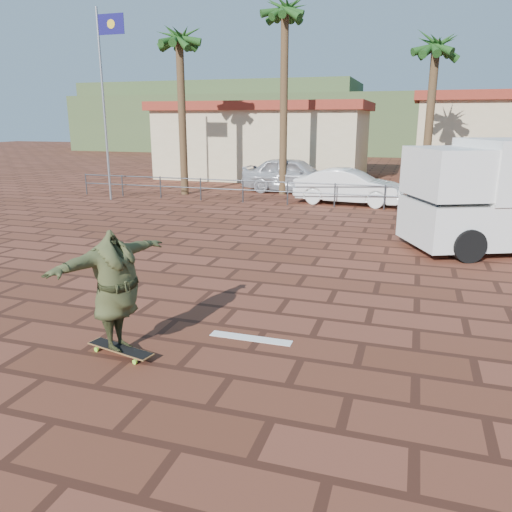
{
  "coord_description": "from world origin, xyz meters",
  "views": [
    {
      "loc": [
        3.1,
        -8.46,
        3.53
      ],
      "look_at": [
        0.1,
        0.99,
        0.8
      ],
      "focal_mm": 35.0,
      "sensor_mm": 36.0,
      "label": 1
    }
  ],
  "objects_px": {
    "car_silver": "(293,175)",
    "skateboarder": "(116,291)",
    "longboard": "(121,349)",
    "car_white": "(349,187)"
  },
  "relations": [
    {
      "from": "longboard",
      "to": "skateboarder",
      "type": "distance_m",
      "value": 0.95
    },
    {
      "from": "car_silver",
      "to": "car_white",
      "type": "distance_m",
      "value": 4.18
    },
    {
      "from": "car_silver",
      "to": "skateboarder",
      "type": "bearing_deg",
      "value": -172.52
    },
    {
      "from": "longboard",
      "to": "car_silver",
      "type": "xyz_separation_m",
      "value": [
        -1.64,
        18.18,
        0.77
      ]
    },
    {
      "from": "skateboarder",
      "to": "car_silver",
      "type": "height_order",
      "value": "skateboarder"
    },
    {
      "from": "car_silver",
      "to": "car_white",
      "type": "xyz_separation_m",
      "value": [
        3.11,
        -2.8,
        -0.12
      ]
    },
    {
      "from": "skateboarder",
      "to": "car_white",
      "type": "distance_m",
      "value": 15.45
    },
    {
      "from": "car_silver",
      "to": "car_white",
      "type": "bearing_deg",
      "value": -129.72
    },
    {
      "from": "skateboarder",
      "to": "car_silver",
      "type": "relative_size",
      "value": 0.45
    },
    {
      "from": "longboard",
      "to": "skateboarder",
      "type": "height_order",
      "value": "skateboarder"
    }
  ]
}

